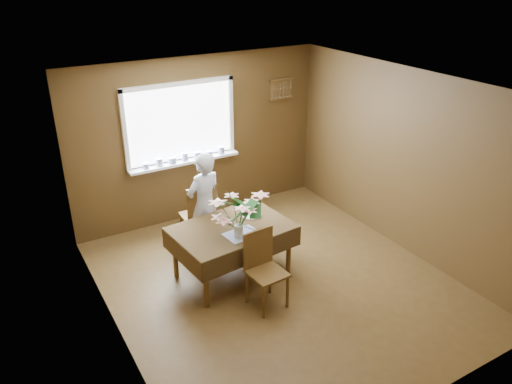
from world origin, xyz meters
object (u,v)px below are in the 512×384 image
dining_table (232,233)px  flower_bouquet (238,212)px  chair_far (200,214)px  chair_near (263,265)px  seated_woman (205,205)px

dining_table → flower_bouquet: flower_bouquet is taller
dining_table → flower_bouquet: 0.47m
chair_far → flower_bouquet: bearing=95.6°
chair_far → flower_bouquet: size_ratio=1.71×
dining_table → chair_near: bearing=-91.6°
dining_table → chair_near: chair_near is taller
dining_table → seated_woman: seated_woman is taller
chair_near → flower_bouquet: (-0.08, 0.45, 0.52)m
chair_far → flower_bouquet: 1.14m
chair_far → seated_woman: size_ratio=0.68×
dining_table → flower_bouquet: (-0.03, -0.23, 0.41)m
seated_woman → chair_near: bearing=81.6°
chair_near → chair_far: bearing=90.5°
chair_near → seated_woman: 1.37m
dining_table → chair_far: size_ratio=1.53×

